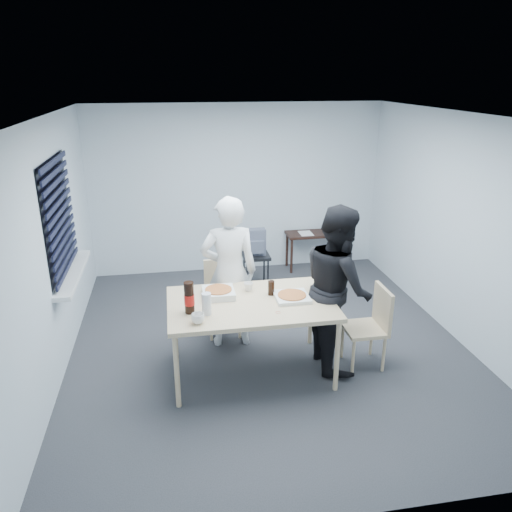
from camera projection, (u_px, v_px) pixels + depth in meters
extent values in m
plane|color=#2D2D32|center=(268.00, 344.00, 5.88)|extent=(5.00, 5.00, 0.00)
plane|color=white|center=(270.00, 115.00, 4.98)|extent=(5.00, 5.00, 0.00)
plane|color=silver|center=(237.00, 189.00, 7.74)|extent=(4.50, 0.00, 4.50)
plane|color=silver|center=(347.00, 362.00, 3.12)|extent=(4.50, 0.00, 4.50)
plane|color=silver|center=(52.00, 251.00, 5.07)|extent=(0.00, 5.00, 5.00)
plane|color=silver|center=(459.00, 229.00, 5.79)|extent=(0.00, 5.00, 5.00)
plane|color=black|center=(58.00, 217.00, 5.35)|extent=(0.00, 1.30, 1.30)
cube|color=black|center=(61.00, 216.00, 5.36)|extent=(0.04, 1.30, 1.25)
cube|color=silver|center=(73.00, 273.00, 5.59)|extent=(0.18, 1.42, 0.05)
cube|color=#CBB18B|center=(251.00, 304.00, 5.06)|extent=(1.68, 1.06, 0.04)
cylinder|color=#CBB18B|center=(177.00, 371.00, 4.64)|extent=(0.05, 0.05, 0.77)
cylinder|color=#CBB18B|center=(175.00, 324.00, 5.51)|extent=(0.05, 0.05, 0.77)
cylinder|color=#CBB18B|center=(337.00, 356.00, 4.89)|extent=(0.05, 0.05, 0.77)
cylinder|color=#CBB18B|center=(311.00, 313.00, 5.77)|extent=(0.05, 0.05, 0.77)
cube|color=#CBB18B|center=(223.00, 300.00, 5.99)|extent=(0.42, 0.42, 0.04)
cube|color=#CBB18B|center=(221.00, 276.00, 6.08)|extent=(0.42, 0.04, 0.44)
cylinder|color=#CBB18B|center=(211.00, 325.00, 5.88)|extent=(0.03, 0.03, 0.41)
cylinder|color=#CBB18B|center=(209.00, 312.00, 6.20)|extent=(0.03, 0.03, 0.41)
cylinder|color=#CBB18B|center=(240.00, 322.00, 5.94)|extent=(0.03, 0.03, 0.41)
cylinder|color=#CBB18B|center=(236.00, 310.00, 6.25)|extent=(0.03, 0.03, 0.41)
cube|color=#CBB18B|center=(364.00, 329.00, 5.32)|extent=(0.42, 0.42, 0.04)
cube|color=#CBB18B|center=(383.00, 307.00, 5.27)|extent=(0.04, 0.42, 0.44)
cylinder|color=#CBB18B|center=(353.00, 357.00, 5.22)|extent=(0.03, 0.03, 0.41)
cylinder|color=#CBB18B|center=(342.00, 341.00, 5.53)|extent=(0.03, 0.03, 0.41)
cylinder|color=#CBB18B|center=(384.00, 354.00, 5.27)|extent=(0.03, 0.03, 0.41)
cylinder|color=#CBB18B|center=(371.00, 338.00, 5.59)|extent=(0.03, 0.03, 0.41)
imported|color=silver|center=(229.00, 273.00, 5.61)|extent=(0.65, 0.42, 1.77)
imported|color=black|center=(338.00, 287.00, 5.23)|extent=(0.47, 0.86, 1.77)
cube|color=black|center=(314.00, 234.00, 7.98)|extent=(0.90, 0.40, 0.04)
cylinder|color=black|center=(292.00, 256.00, 7.87)|extent=(0.04, 0.04, 0.56)
cylinder|color=black|center=(287.00, 250.00, 8.17)|extent=(0.04, 0.04, 0.56)
cylinder|color=black|center=(341.00, 253.00, 8.00)|extent=(0.04, 0.04, 0.56)
cylinder|color=black|center=(335.00, 247.00, 8.30)|extent=(0.04, 0.04, 0.56)
cube|color=black|center=(256.00, 256.00, 7.21)|extent=(0.38, 0.38, 0.04)
cylinder|color=black|center=(247.00, 278.00, 7.14)|extent=(0.04, 0.04, 0.49)
cylinder|color=black|center=(244.00, 270.00, 7.42)|extent=(0.04, 0.04, 0.49)
cylinder|color=black|center=(268.00, 276.00, 7.19)|extent=(0.04, 0.04, 0.49)
cylinder|color=black|center=(264.00, 268.00, 7.47)|extent=(0.04, 0.04, 0.49)
cube|color=slate|center=(256.00, 242.00, 7.14)|extent=(0.27, 0.15, 0.38)
cube|color=slate|center=(257.00, 247.00, 7.06)|extent=(0.20, 0.05, 0.18)
cube|color=white|center=(219.00, 294.00, 5.18)|extent=(0.33, 0.33, 0.03)
cube|color=white|center=(218.00, 291.00, 5.17)|extent=(0.33, 0.33, 0.03)
cylinder|color=#CC7F38|center=(218.00, 289.00, 5.16)|extent=(0.28, 0.28, 0.01)
cube|color=white|center=(292.00, 297.00, 5.12)|extent=(0.34, 0.34, 0.04)
cylinder|color=#CC7F38|center=(292.00, 295.00, 5.11)|extent=(0.29, 0.29, 0.01)
imported|color=white|center=(198.00, 318.00, 4.61)|extent=(0.17, 0.17, 0.10)
imported|color=white|center=(249.00, 287.00, 5.30)|extent=(0.10, 0.10, 0.09)
cylinder|color=black|center=(271.00, 288.00, 5.19)|extent=(0.09, 0.09, 0.15)
cylinder|color=black|center=(189.00, 298.00, 4.77)|extent=(0.10, 0.10, 0.32)
cylinder|color=red|center=(189.00, 300.00, 4.78)|extent=(0.10, 0.10, 0.11)
cylinder|color=silver|center=(207.00, 304.00, 4.76)|extent=(0.11, 0.11, 0.22)
torus|color=red|center=(278.00, 312.00, 4.83)|extent=(0.06, 0.06, 0.00)
cube|color=white|center=(306.00, 233.00, 7.93)|extent=(0.21, 0.28, 0.00)
cube|color=black|center=(327.00, 230.00, 8.03)|extent=(0.14, 0.11, 0.06)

